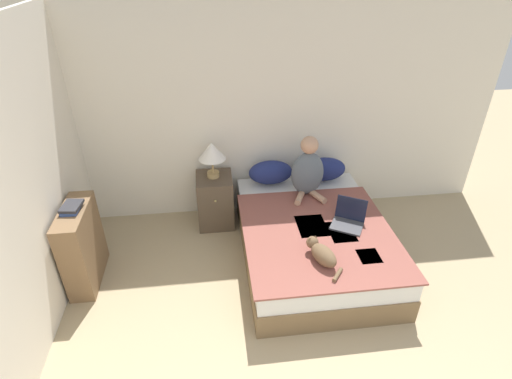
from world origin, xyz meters
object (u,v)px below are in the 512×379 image
pillow_near (271,172)px  bookshelf (82,246)px  nightstand (215,200)px  bed (312,240)px  cat_tabby (322,253)px  pillow_far (324,169)px  laptop_open (348,220)px  book_stack_top (71,207)px  person_sitting (308,170)px  table_lamp (212,152)px

pillow_near → bookshelf: bearing=-156.4°
pillow_near → nightstand: pillow_near is taller
bed → bookshelf: bearing=-179.2°
pillow_near → cat_tabby: (0.25, -1.46, -0.06)m
pillow_far → laptop_open: pillow_far is taller
bed → laptop_open: (0.34, -0.09, 0.30)m
book_stack_top → person_sitting: bearing=13.5°
pillow_far → table_lamp: bearing=-178.1°
cat_tabby → bookshelf: (-2.27, 0.57, -0.15)m
nightstand → pillow_near: bearing=4.9°
nightstand → bookshelf: 1.58m
person_sitting → nightstand: size_ratio=1.12×
pillow_near → bookshelf: bookshelf is taller
bed → person_sitting: 0.78m
nightstand → book_stack_top: bearing=-148.5°
laptop_open → pillow_near: bearing=155.6°
bookshelf → pillow_far: bearing=18.2°
book_stack_top → nightstand: bearing=31.5°
person_sitting → table_lamp: (-1.06, 0.26, 0.16)m
pillow_far → table_lamp: (-1.35, -0.04, 0.33)m
laptop_open → nightstand: laptop_open is taller
bookshelf → book_stack_top: (0.00, 0.00, 0.45)m
pillow_near → pillow_far: same height
person_sitting → laptop_open: person_sitting is taller
laptop_open → person_sitting: bearing=145.1°
pillow_far → bookshelf: (-2.69, -0.89, -0.21)m
nightstand → laptop_open: bearing=-33.1°
laptop_open → bookshelf: size_ratio=0.50×
pillow_near → cat_tabby: 1.48m
person_sitting → laptop_open: 0.75m
pillow_near → person_sitting: (0.37, -0.30, 0.17)m
person_sitting → pillow_near: bearing=140.9°
pillow_far → nightstand: (-1.34, -0.06, -0.31)m
pillow_far → book_stack_top: size_ratio=2.22×
person_sitting → book_stack_top: (-2.40, -0.58, 0.08)m
cat_tabby → book_stack_top: book_stack_top is taller
person_sitting → table_lamp: person_sitting is taller
person_sitting → cat_tabby: (-0.13, -1.15, -0.22)m
bed → pillow_far: pillow_far is taller
pillow_near → laptop_open: bearing=-54.6°
pillow_near → pillow_far: bearing=0.0°
nightstand → table_lamp: 0.64m
book_stack_top → bookshelf: bearing=-93.2°
table_lamp → person_sitting: bearing=-13.8°
table_lamp → pillow_far: bearing=1.9°
bookshelf → book_stack_top: size_ratio=3.56×
pillow_near → book_stack_top: size_ratio=2.22×
person_sitting → nightstand: 1.18m
cat_tabby → bookshelf: bookshelf is taller
pillow_near → cat_tabby: pillow_near is taller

